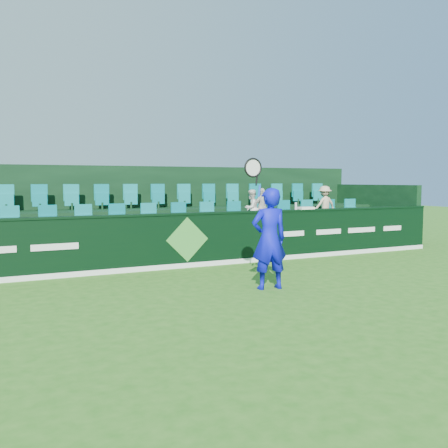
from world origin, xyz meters
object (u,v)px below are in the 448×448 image
spectator_left (251,208)px  spectator_middle (262,207)px  towel (305,208)px  drinks_bottle (296,206)px  tennis_player (269,238)px  spectator_right (325,205)px

spectator_left → spectator_middle: bearing=156.0°
towel → drinks_bottle: 0.33m
tennis_player → spectator_right: bearing=42.6°
tennis_player → spectator_left: 4.60m
spectator_left → drinks_bottle: size_ratio=5.48×
spectator_middle → tennis_player: bearing=49.0°
drinks_bottle → spectator_left: bearing=124.5°
tennis_player → spectator_middle: (2.29, 4.16, 0.35)m
tennis_player → spectator_right: 6.16m
spectator_middle → drinks_bottle: spectator_middle is taller
tennis_player → spectator_left: bearing=65.2°
spectator_left → tennis_player: bearing=41.2°
spectator_middle → spectator_right: 2.24m
spectator_left → spectator_right: size_ratio=0.92×
spectator_middle → spectator_right: bearing=167.7°
tennis_player → drinks_bottle: bearing=48.5°
spectator_right → towel: size_ratio=2.70×
spectator_middle → spectator_left: bearing=-12.3°
spectator_right → spectator_middle: bearing=-1.5°
spectator_right → spectator_left: bearing=-1.5°
spectator_middle → towel: (0.73, -1.12, 0.02)m
towel → drinks_bottle: (-0.32, 0.00, 0.07)m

